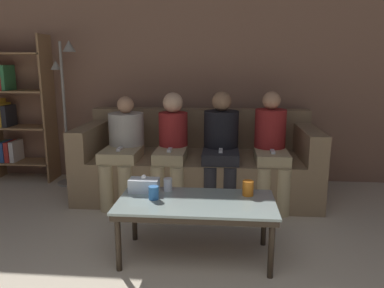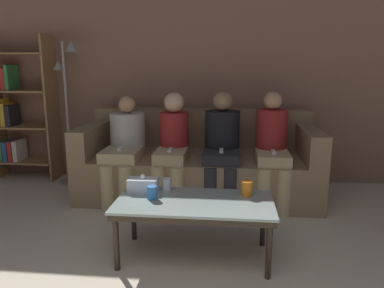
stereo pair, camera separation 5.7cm
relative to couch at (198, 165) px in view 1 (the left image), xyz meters
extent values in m
cube|color=#8C6651|center=(0.00, 0.57, 0.99)|extent=(12.00, 0.06, 2.60)
cube|color=#897051|center=(0.00, -0.06, -0.09)|extent=(2.40, 1.00, 0.44)
cube|color=#897051|center=(0.00, 0.34, 0.34)|extent=(2.40, 0.20, 0.43)
cube|color=#897051|center=(-1.11, -0.06, 0.28)|extent=(0.18, 1.00, 0.30)
cube|color=#897051|center=(1.11, -0.06, 0.28)|extent=(0.18, 1.00, 0.30)
cube|color=#8C9E99|center=(0.08, -1.36, 0.10)|extent=(1.10, 0.55, 0.02)
cube|color=#2D2319|center=(0.08, -1.36, 0.07)|extent=(1.08, 0.54, 0.04)
cylinder|color=#2D2319|center=(-0.42, -1.58, -0.13)|extent=(0.04, 0.04, 0.37)
cylinder|color=#2D2319|center=(0.59, -1.58, -0.13)|extent=(0.04, 0.04, 0.37)
cylinder|color=#2D2319|center=(-0.42, -1.13, -0.13)|extent=(0.04, 0.04, 0.37)
cylinder|color=#2D2319|center=(0.59, -1.13, -0.13)|extent=(0.04, 0.04, 0.37)
cylinder|color=#3372BF|center=(-0.22, -1.35, 0.16)|extent=(0.07, 0.07, 0.09)
cylinder|color=orange|center=(0.45, -1.21, 0.17)|extent=(0.08, 0.08, 0.11)
cylinder|color=silver|center=(-0.14, -1.16, 0.16)|extent=(0.06, 0.06, 0.10)
cube|color=silver|center=(-0.32, -1.20, 0.16)|extent=(0.22, 0.12, 0.10)
sphere|color=white|center=(-0.32, -1.20, 0.22)|extent=(0.04, 0.04, 0.04)
cube|color=#9E754C|center=(-1.75, 0.34, 0.53)|extent=(0.02, 0.32, 1.68)
cube|color=#9E754C|center=(-2.10, 0.34, -0.10)|extent=(0.70, 0.32, 0.02)
cube|color=#38844C|center=(-2.38, 0.34, 0.02)|extent=(0.03, 0.24, 0.23)
cube|color=#33569E|center=(-2.33, 0.34, 0.02)|extent=(0.05, 0.24, 0.24)
cube|color=red|center=(-2.26, 0.34, 0.03)|extent=(0.05, 0.24, 0.24)
cube|color=silver|center=(-2.20, 0.34, 0.03)|extent=(0.05, 0.24, 0.24)
cube|color=#9E754C|center=(-2.10, 0.34, 0.32)|extent=(0.70, 0.32, 0.02)
cube|color=gold|center=(-2.31, 0.34, 0.46)|extent=(0.05, 0.24, 0.27)
cube|color=#232328|center=(-2.25, 0.34, 0.45)|extent=(0.06, 0.24, 0.25)
cube|color=#9E754C|center=(-2.10, 0.34, 0.74)|extent=(0.70, 0.32, 0.02)
cube|color=red|center=(-2.26, 0.34, 0.87)|extent=(0.05, 0.24, 0.25)
cube|color=#38844C|center=(-2.21, 0.34, 0.89)|extent=(0.04, 0.24, 0.28)
cube|color=#9E754C|center=(-2.10, 0.34, 1.16)|extent=(0.70, 0.32, 0.02)
cylinder|color=gray|center=(-1.50, 0.19, -0.30)|extent=(0.26, 0.26, 0.02)
cylinder|color=gray|center=(-1.50, 0.19, 0.48)|extent=(0.03, 0.03, 1.60)
cone|color=gray|center=(-1.40, 0.19, 1.23)|extent=(0.14, 0.14, 0.12)
cone|color=gray|center=(-1.58, 0.23, 1.03)|extent=(0.12, 0.12, 0.10)
cylinder|color=tan|center=(-0.82, -0.56, -0.09)|extent=(0.13, 0.13, 0.44)
cylinder|color=tan|center=(-0.64, -0.56, -0.09)|extent=(0.13, 0.13, 0.44)
cube|color=tan|center=(-0.73, -0.34, 0.18)|extent=(0.36, 0.45, 0.10)
cylinder|color=#B7B2A8|center=(-0.73, -0.11, 0.34)|extent=(0.36, 0.36, 0.43)
sphere|color=tan|center=(-0.73, -0.11, 0.64)|extent=(0.17, 0.17, 0.17)
cube|color=white|center=(-0.73, -0.38, 0.24)|extent=(0.04, 0.12, 0.02)
cylinder|color=tan|center=(-0.33, -0.56, -0.09)|extent=(0.13, 0.13, 0.44)
cylinder|color=tan|center=(-0.15, -0.56, -0.09)|extent=(0.13, 0.13, 0.44)
cube|color=tan|center=(-0.24, -0.33, 0.18)|extent=(0.29, 0.45, 0.10)
cylinder|color=maroon|center=(-0.24, -0.11, 0.35)|extent=(0.29, 0.29, 0.44)
sphere|color=#DBAD89|center=(-0.24, -0.11, 0.67)|extent=(0.20, 0.20, 0.20)
cube|color=white|center=(-0.24, -0.38, 0.24)|extent=(0.04, 0.12, 0.02)
cylinder|color=#28282D|center=(0.15, -0.53, -0.09)|extent=(0.13, 0.13, 0.44)
cylinder|color=#28282D|center=(0.33, -0.53, -0.09)|extent=(0.13, 0.13, 0.44)
cube|color=#28282D|center=(0.24, -0.32, 0.18)|extent=(0.35, 0.42, 0.10)
cylinder|color=black|center=(0.24, -0.11, 0.36)|extent=(0.35, 0.35, 0.46)
sphere|color=#997051|center=(0.24, -0.11, 0.68)|extent=(0.19, 0.19, 0.19)
cube|color=white|center=(0.24, -0.36, 0.24)|extent=(0.04, 0.12, 0.02)
cylinder|color=tan|center=(0.64, -0.53, -0.09)|extent=(0.13, 0.13, 0.44)
cylinder|color=tan|center=(0.82, -0.53, -0.09)|extent=(0.13, 0.13, 0.44)
cube|color=tan|center=(0.73, -0.32, 0.18)|extent=(0.31, 0.42, 0.10)
cylinder|color=maroon|center=(0.73, -0.11, 0.37)|extent=(0.31, 0.31, 0.48)
sphere|color=tan|center=(0.73, -0.11, 0.70)|extent=(0.18, 0.18, 0.18)
cube|color=white|center=(0.73, -0.36, 0.24)|extent=(0.04, 0.12, 0.02)
camera|label=1|loc=(0.27, -3.82, 1.05)|focal=35.00mm
camera|label=2|loc=(0.32, -3.81, 1.05)|focal=35.00mm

